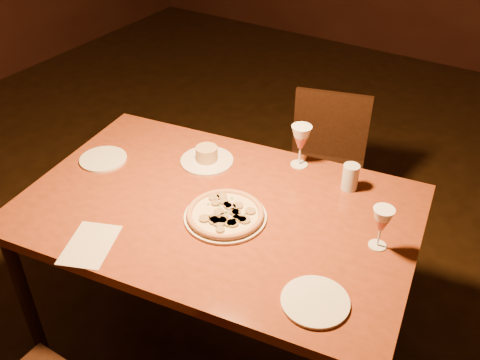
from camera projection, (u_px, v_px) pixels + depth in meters
The scene contains 11 objects.
floor at pixel (210, 293), 2.67m from camera, with size 7.00×7.00×0.00m, color black.
dining_table at pixel (217, 220), 2.03m from camera, with size 1.57×1.13×0.78m.
chair_far at pixel (325, 163), 2.80m from camera, with size 0.48×0.48×0.81m.
pizza_plate at pixel (225, 214), 1.92m from camera, with size 0.30×0.30×0.03m.
ramekin_saucer at pixel (207, 157), 2.22m from camera, with size 0.22×0.22×0.07m.
wine_glass_far at pixel (300, 146), 2.16m from camera, with size 0.08×0.08×0.18m, color #C95C53, non-canonical shape.
wine_glass_right at pixel (381, 228), 1.77m from camera, with size 0.07×0.07×0.16m, color #C95C53, non-canonical shape.
water_tumbler at pixel (350, 177), 2.05m from camera, with size 0.06×0.06×0.11m, color silver.
side_plate_left at pixel (103, 159), 2.24m from camera, with size 0.20×0.20×0.01m, color silver.
side_plate_near at pixel (315, 302), 1.60m from camera, with size 0.21×0.21×0.01m, color silver.
menu_card at pixel (90, 245), 1.82m from camera, with size 0.15×0.22×0.00m, color beige.
Camera 1 is at (1.11, -1.49, 2.01)m, focal length 40.00 mm.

